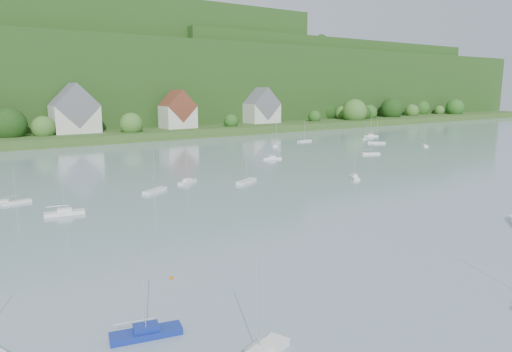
{
  "coord_description": "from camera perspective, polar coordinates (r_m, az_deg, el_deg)",
  "views": [
    {
      "loc": [
        -39.91,
        8.28,
        19.13
      ],
      "look_at": [
        6.57,
        75.0,
        4.0
      ],
      "focal_mm": 33.26,
      "sensor_mm": 36.0,
      "label": 1
    }
  ],
  "objects": [
    {
      "name": "village_building_3",
      "position": [
        197.21,
        -9.39,
        7.58
      ],
      "size": [
        13.0,
        10.4,
        15.5
      ],
      "color": "silver",
      "rests_on": "far_shore_strip"
    },
    {
      "name": "far_shore_strip",
      "position": [
        196.63,
        -23.08,
        4.56
      ],
      "size": [
        600.0,
        60.0,
        3.0
      ],
      "primitive_type": "cube",
      "color": "#2C531F",
      "rests_on": "ground"
    },
    {
      "name": "forested_ridge",
      "position": [
        263.42,
        -26.51,
        10.27
      ],
      "size": [
        620.0,
        181.22,
        69.89
      ],
      "color": "#183C13",
      "rests_on": "ground"
    },
    {
      "name": "far_sailboat_cluster",
      "position": [
        117.94,
        -8.61,
        1.27
      ],
      "size": [
        194.11,
        67.72,
        8.71
      ],
      "color": "silver",
      "rests_on": "ground"
    },
    {
      "name": "village_building_4",
      "position": [
        223.59,
        0.71,
        8.09
      ],
      "size": [
        15.0,
        10.4,
        16.5
      ],
      "color": "silver",
      "rests_on": "far_shore_strip"
    },
    {
      "name": "mooring_buoy_3",
      "position": [
        50.12,
        -10.14,
        -12.07
      ],
      "size": [
        0.4,
        0.4,
        0.4
      ],
      "primitive_type": "sphere",
      "color": "#E36103",
      "rests_on": "ground"
    },
    {
      "name": "village_building_2",
      "position": [
        185.46,
        -20.97,
        7.11
      ],
      "size": [
        16.0,
        11.44,
        18.0
      ],
      "color": "silver",
      "rests_on": "far_shore_strip"
    },
    {
      "name": "near_sailboat_1",
      "position": [
        39.81,
        -13.09,
        -17.79
      ],
      "size": [
        5.74,
        2.77,
        7.47
      ],
      "rotation": [
        0.0,
        0.0,
        -0.23
      ],
      "color": "navy",
      "rests_on": "ground"
    }
  ]
}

